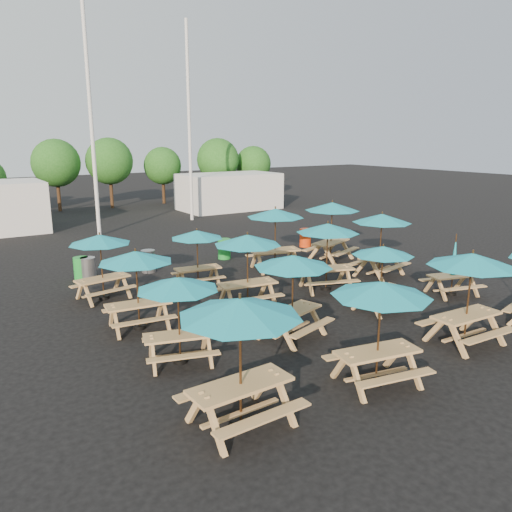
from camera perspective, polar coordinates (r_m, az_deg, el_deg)
ground at (r=16.71m, az=2.81°, el=-4.68°), size 120.00×120.00×0.00m
picnic_unit_0 at (r=8.82m, az=-1.84°, el=-6.76°), size 2.33×2.33×2.48m
picnic_unit_1 at (r=11.54m, az=-8.94°, el=-3.67°), size 2.37×2.37×2.12m
picnic_unit_2 at (r=13.83m, az=-13.58°, el=-0.58°), size 2.23×2.23×2.23m
picnic_unit_3 at (r=16.77m, az=-17.40°, el=1.43°), size 2.25×2.25×2.17m
picnic_unit_4 at (r=10.67m, az=14.10°, el=-4.34°), size 2.45×2.45×2.32m
picnic_unit_5 at (r=12.86m, az=4.26°, el=-1.13°), size 2.56×2.56×2.27m
picnic_unit_6 at (r=15.28m, az=-0.98°, el=1.39°), size 2.36×2.36×2.31m
picnic_unit_7 at (r=17.58m, az=-6.77°, el=2.11°), size 2.08×2.08×2.04m
picnic_unit_8 at (r=13.51m, az=23.44°, el=-0.96°), size 2.28×2.28×2.42m
picnic_unit_9 at (r=15.42m, az=14.30°, el=0.17°), size 1.98×1.98×2.04m
picnic_unit_10 at (r=17.15m, az=8.19°, el=2.73°), size 2.71×2.71×2.36m
picnic_unit_11 at (r=19.63m, az=2.23°, el=4.53°), size 2.70×2.70×2.49m
picnic_unit_13 at (r=17.94m, az=21.61°, el=-1.50°), size 1.95×1.81×2.10m
picnic_unit_14 at (r=19.32m, az=14.18°, el=3.80°), size 2.60×2.60×2.42m
picnic_unit_15 at (r=21.38m, az=8.69°, el=5.24°), size 2.94×2.94×2.54m
waste_bin_0 at (r=19.57m, az=-19.33°, el=-1.39°), size 0.55×0.55×0.88m
waste_bin_1 at (r=19.44m, az=-18.62°, el=-1.43°), size 0.55×0.55×0.88m
waste_bin_2 at (r=20.05m, az=-12.20°, el=-0.58°), size 0.55×0.55×0.88m
waste_bin_3 at (r=21.82m, az=-3.65°, el=0.83°), size 0.55×0.55×0.88m
waste_bin_4 at (r=24.29m, az=5.65°, el=2.09°), size 0.55×0.55×0.88m
mast_0 at (r=27.86m, az=-18.33°, el=14.45°), size 0.20×0.20×12.00m
mast_1 at (r=32.01m, az=-7.64°, el=14.78°), size 0.20×0.20×12.00m
event_tent_1 at (r=36.96m, az=-3.09°, el=7.38°), size 7.00×4.00×2.60m
tree_3 at (r=38.38m, az=-21.90°, el=9.83°), size 3.36×3.36×5.09m
tree_4 at (r=38.82m, az=-16.42°, el=10.35°), size 3.41×3.41×5.17m
tree_5 at (r=40.69m, az=-10.63°, el=10.09°), size 2.94×2.94×4.45m
tree_6 at (r=40.80m, az=-4.38°, el=10.93°), size 3.38×3.38×5.13m
tree_7 at (r=42.57m, az=-0.31°, el=10.48°), size 2.95×2.95×4.48m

